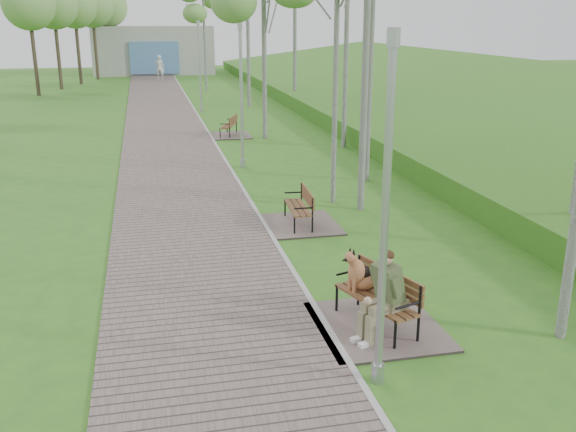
% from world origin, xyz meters
% --- Properties ---
extents(ground, '(120.00, 120.00, 0.00)m').
position_xyz_m(ground, '(0.00, 0.00, 0.00)').
color(ground, '#336622').
rests_on(ground, ground).
extents(walkway, '(3.50, 67.00, 0.04)m').
position_xyz_m(walkway, '(-1.75, 21.50, 0.02)').
color(walkway, '#62534F').
rests_on(walkway, ground).
extents(kerb, '(0.10, 67.00, 0.05)m').
position_xyz_m(kerb, '(0.00, 21.50, 0.03)').
color(kerb, '#999993').
rests_on(kerb, ground).
extents(embankment, '(14.00, 70.00, 1.60)m').
position_xyz_m(embankment, '(12.00, 20.00, 0.00)').
color(embankment, '#458423').
rests_on(embankment, ground).
extents(building_north, '(10.00, 5.20, 4.00)m').
position_xyz_m(building_north, '(-1.50, 50.97, 1.99)').
color(building_north, '#9E9E99').
rests_on(building_north, ground).
extents(bench_main, '(1.91, 2.12, 1.67)m').
position_xyz_m(bench_main, '(0.70, 1.49, 0.47)').
color(bench_main, '#62534F').
rests_on(bench_main, ground).
extents(bench_second, '(1.75, 1.94, 1.07)m').
position_xyz_m(bench_second, '(0.78, 6.88, 0.20)').
color(bench_second, '#62534F').
rests_on(bench_second, ground).
extents(bench_third, '(1.69, 1.88, 1.04)m').
position_xyz_m(bench_third, '(0.75, 19.10, 0.19)').
color(bench_third, '#62534F').
rests_on(bench_third, ground).
extents(lamp_post_near, '(0.18, 0.18, 4.59)m').
position_xyz_m(lamp_post_near, '(0.24, 0.04, 2.14)').
color(lamp_post_near, '#A3A6AC').
rests_on(lamp_post_near, ground).
extents(lamp_post_second, '(0.18, 0.18, 4.54)m').
position_xyz_m(lamp_post_second, '(0.43, 13.20, 2.12)').
color(lamp_post_second, '#A3A6AC').
rests_on(lamp_post_second, ground).
extents(lamp_post_third, '(0.18, 0.18, 4.55)m').
position_xyz_m(lamp_post_third, '(0.29, 26.40, 2.12)').
color(lamp_post_third, '#A3A6AC').
rests_on(lamp_post_third, ground).
extents(pedestrian_near, '(0.78, 0.63, 1.87)m').
position_xyz_m(pedestrian_near, '(-1.19, 45.62, 0.93)').
color(pedestrian_near, silver).
rests_on(pedestrian_near, ground).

